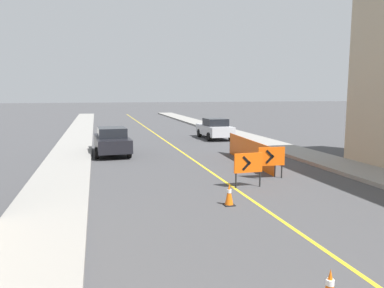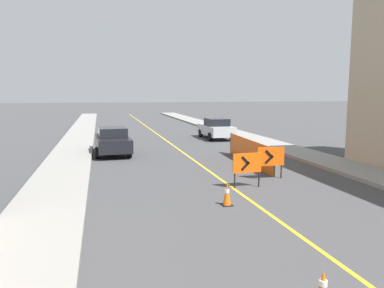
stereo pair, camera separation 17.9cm
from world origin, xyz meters
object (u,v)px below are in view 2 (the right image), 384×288
object	(u,v)px
traffic_cone_fourth	(227,194)
arrow_barricade_primary	(247,164)
arrow_barricade_secondary	(271,157)
parked_car_curb_mid	(216,128)
traffic_cone_third	(323,288)
parked_car_curb_near	(113,141)

from	to	relation	value
traffic_cone_fourth	arrow_barricade_primary	distance (m)	2.51
traffic_cone_fourth	arrow_barricade_primary	bearing A→B (deg)	53.22
traffic_cone_fourth	arrow_barricade_secondary	world-z (taller)	arrow_barricade_secondary
arrow_barricade_primary	parked_car_curb_mid	bearing A→B (deg)	74.30
traffic_cone_third	traffic_cone_fourth	bearing A→B (deg)	86.84
arrow_barricade_secondary	parked_car_curb_near	size ratio (longest dim) A/B	0.30
traffic_cone_third	arrow_barricade_secondary	xyz separation A→B (m)	(3.28, 8.83, 0.58)
traffic_cone_third	parked_car_curb_mid	world-z (taller)	parked_car_curb_mid
traffic_cone_third	arrow_barricade_primary	size ratio (longest dim) A/B	0.50
traffic_cone_fourth	parked_car_curb_mid	distance (m)	17.37
traffic_cone_third	arrow_barricade_primary	world-z (taller)	arrow_barricade_primary
arrow_barricade_secondary	parked_car_curb_mid	world-z (taller)	parked_car_curb_mid
arrow_barricade_primary	parked_car_curb_mid	size ratio (longest dim) A/B	0.30
traffic_cone_fourth	arrow_barricade_secondary	xyz separation A→B (m)	(2.96, 3.07, 0.54)
arrow_barricade_primary	arrow_barricade_secondary	xyz separation A→B (m)	(1.49, 1.10, 0.00)
traffic_cone_third	traffic_cone_fourth	size ratio (longest dim) A/B	0.90
arrow_barricade_secondary	parked_car_curb_near	world-z (taller)	parked_car_curb_near
traffic_cone_fourth	parked_car_curb_near	xyz separation A→B (m)	(-3.18, 10.95, 0.44)
traffic_cone_fourth	parked_car_curb_near	distance (m)	11.41
arrow_barricade_secondary	parked_car_curb_near	distance (m)	9.99
traffic_cone_third	arrow_barricade_secondary	distance (m)	9.44
parked_car_curb_near	arrow_barricade_primary	bearing A→B (deg)	-65.70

